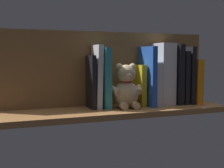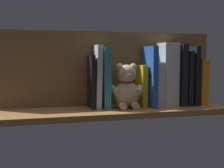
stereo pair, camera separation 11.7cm
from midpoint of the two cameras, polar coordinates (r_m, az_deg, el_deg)
The scene contains 14 objects.
ground_plane at distance 118.25cm, azimuth -2.84°, elevation -5.21°, with size 93.98×24.27×2.20cm, color #9E6B3D.
shelf_back_panel at distance 125.91cm, azimuth -4.26°, elevation 2.92°, with size 93.98×1.50×30.59cm, color brown.
book_0 at distance 135.48cm, azimuth 12.54°, elevation 0.53°, with size 3.01×13.20×19.12cm, color orange.
book_1 at distance 133.90cm, azimuth 11.38°, elevation 1.65°, with size 1.95×12.60×24.49cm, color black.
book_2 at distance 132.76cm, azimuth 10.35°, elevation 1.23°, with size 2.14×12.14×22.59cm, color black.
book_3 at distance 131.18cm, azimuth 9.29°, elevation 1.82°, with size 2.43×12.22×25.41cm, color black.
dictionary_thick_white at distance 129.39cm, azimuth 7.23°, elevation 1.93°, with size 6.31×10.58×26.01cm, color white.
book_4 at distance 127.00cm, azimuth 5.15°, elevation -0.05°, with size 3.13×11.40×17.42cm, color silver.
book_5 at distance 124.40cm, azimuth 4.05°, elevation 1.47°, with size 2.09×13.55×24.42cm, color blue.
book_6 at distance 125.22cm, azimuth 2.52°, elevation -0.22°, with size 2.30×9.91×16.90cm, color yellow.
teddy_bear at distance 119.06cm, azimuth -0.15°, elevation -0.82°, with size 14.26×11.82×17.64cm.
book_7 at distance 118.82cm, azimuth -4.31°, elevation 1.15°, with size 2.43×11.58×23.78cm, color teal.
book_8 at distance 118.78cm, azimuth -5.74°, elevation 1.39°, with size 2.08×9.98×24.83cm, color silver.
book_9 at distance 118.40cm, azimuth -6.87°, elevation 0.39°, with size 1.55×9.82×20.80cm, color black.
Camera 1 is at (41.25, 108.98, 19.83)cm, focal length 48.22 mm.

